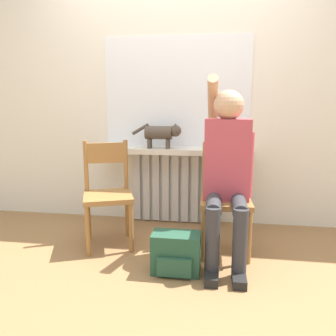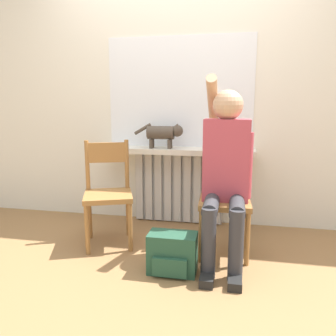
{
  "view_description": "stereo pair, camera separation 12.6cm",
  "coord_description": "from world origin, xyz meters",
  "px_view_note": "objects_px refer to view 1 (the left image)",
  "views": [
    {
      "loc": [
        0.4,
        -1.99,
        1.14
      ],
      "look_at": [
        0.0,
        0.64,
        0.64
      ],
      "focal_mm": 35.0,
      "sensor_mm": 36.0,
      "label": 1
    },
    {
      "loc": [
        0.52,
        -1.96,
        1.14
      ],
      "look_at": [
        0.0,
        0.64,
        0.64
      ],
      "focal_mm": 35.0,
      "sensor_mm": 36.0,
      "label": 2
    }
  ],
  "objects_px": {
    "chair_left": "(108,192)",
    "cat": "(162,133)",
    "person": "(227,167)",
    "backpack": "(176,253)",
    "chair_right": "(225,197)"
  },
  "relations": [
    {
      "from": "chair_right",
      "to": "person",
      "type": "relative_size",
      "value": 0.63
    },
    {
      "from": "chair_left",
      "to": "backpack",
      "type": "height_order",
      "value": "chair_left"
    },
    {
      "from": "chair_left",
      "to": "chair_right",
      "type": "relative_size",
      "value": 1.0
    },
    {
      "from": "chair_right",
      "to": "person",
      "type": "height_order",
      "value": "person"
    },
    {
      "from": "chair_left",
      "to": "backpack",
      "type": "xyz_separation_m",
      "value": [
        0.62,
        -0.4,
        -0.31
      ]
    },
    {
      "from": "chair_right",
      "to": "person",
      "type": "xyz_separation_m",
      "value": [
        0.0,
        -0.1,
        0.26
      ]
    },
    {
      "from": "person",
      "to": "backpack",
      "type": "xyz_separation_m",
      "value": [
        -0.34,
        -0.3,
        -0.57
      ]
    },
    {
      "from": "backpack",
      "to": "chair_right",
      "type": "bearing_deg",
      "value": 50.35
    },
    {
      "from": "chair_left",
      "to": "person",
      "type": "bearing_deg",
      "value": -27.08
    },
    {
      "from": "chair_left",
      "to": "cat",
      "type": "height_order",
      "value": "cat"
    },
    {
      "from": "chair_left",
      "to": "person",
      "type": "xyz_separation_m",
      "value": [
        0.96,
        -0.1,
        0.26
      ]
    },
    {
      "from": "chair_right",
      "to": "backpack",
      "type": "distance_m",
      "value": 0.61
    },
    {
      "from": "chair_left",
      "to": "cat",
      "type": "xyz_separation_m",
      "value": [
        0.38,
        0.49,
        0.46
      ]
    },
    {
      "from": "cat",
      "to": "chair_left",
      "type": "bearing_deg",
      "value": -127.72
    },
    {
      "from": "person",
      "to": "cat",
      "type": "xyz_separation_m",
      "value": [
        -0.59,
        0.59,
        0.2
      ]
    }
  ]
}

